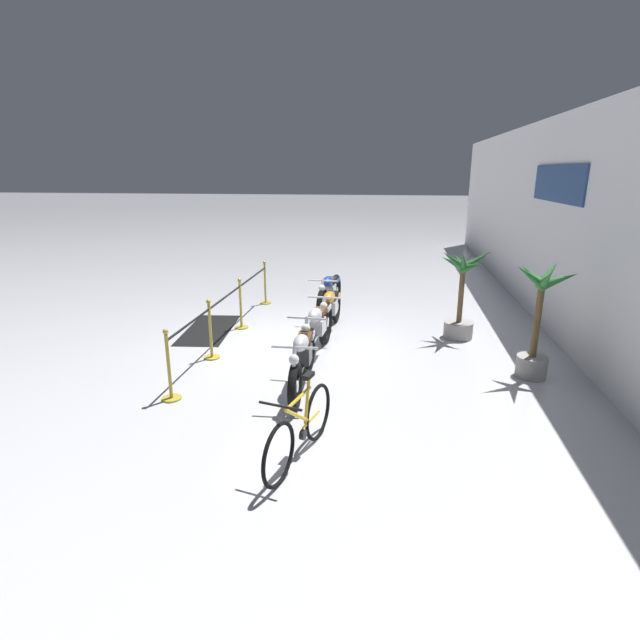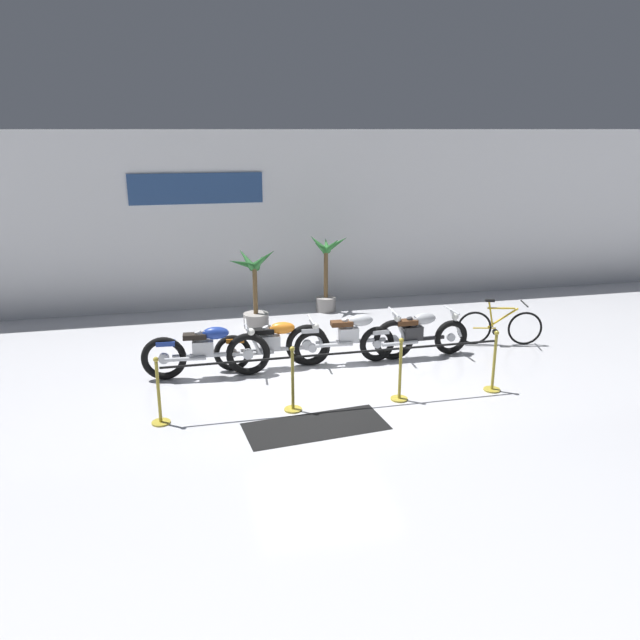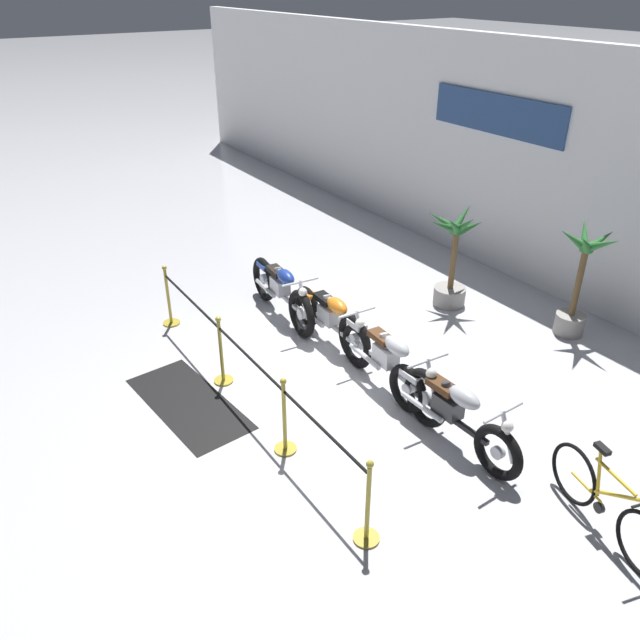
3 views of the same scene
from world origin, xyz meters
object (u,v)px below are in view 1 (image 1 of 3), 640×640
motorcycle_blue_0 (329,294)px  stanchion_far_right (170,376)px  floor_banner (209,329)px  bicycle (300,429)px  motorcycle_silver_2 (317,331)px  potted_palm_left_of_row (461,298)px  stanchion_mid_right (211,338)px  stanchion_far_left (246,292)px  stanchion_mid_left (241,311)px  motorcycle_silver_3 (303,359)px  potted_palm_right_of_row (537,324)px  motorcycle_orange_1 (330,310)px

motorcycle_blue_0 → stanchion_far_right: size_ratio=2.12×
floor_banner → bicycle: bearing=26.0°
motorcycle_silver_2 → potted_palm_left_of_row: 2.96m
motorcycle_silver_2 → stanchion_mid_right: bearing=-80.7°
stanchion_far_left → stanchion_mid_left: bearing=-0.0°
motorcycle_silver_3 → potted_palm_left_of_row: potted_palm_left_of_row is taller
stanchion_mid_right → floor_banner: size_ratio=0.50×
stanchion_mid_left → floor_banner: bearing=-70.6°
floor_banner → motorcycle_blue_0: bearing=116.2°
potted_palm_right_of_row → stanchion_mid_left: bearing=-109.0°
motorcycle_silver_3 → stanchion_mid_left: bearing=-146.7°
potted_palm_right_of_row → motorcycle_orange_1: bearing=-118.1°
motorcycle_silver_2 → stanchion_mid_right: size_ratio=2.32×
stanchion_far_left → stanchion_far_right: (3.84, -0.00, -0.30)m
motorcycle_silver_2 → motorcycle_orange_1: bearing=178.1°
motorcycle_silver_3 → motorcycle_orange_1: bearing=178.5°
bicycle → floor_banner: bicycle is taller
stanchion_far_right → bicycle: bearing=59.3°
floor_banner → stanchion_far_right: bearing=5.5°
motorcycle_silver_2 → bicycle: (3.20, 0.30, -0.11)m
stanchion_mid_right → stanchion_far_left: bearing=180.0°
stanchion_far_left → stanchion_mid_right: (2.19, -0.00, -0.30)m
motorcycle_silver_3 → stanchion_far_left: (-3.15, -1.78, 0.21)m
motorcycle_orange_1 → stanchion_far_left: stanchion_far_left is taller
motorcycle_orange_1 → potted_palm_left_of_row: bearing=90.1°
motorcycle_blue_0 → motorcycle_silver_2: 2.67m
motorcycle_orange_1 → floor_banner: motorcycle_orange_1 is taller
motorcycle_silver_3 → bicycle: bicycle is taller
motorcycle_silver_3 → potted_palm_left_of_row: bearing=136.6°
motorcycle_silver_2 → stanchion_mid_left: bearing=-128.9°
motorcycle_orange_1 → potted_palm_right_of_row: (1.83, 3.42, 0.41)m
motorcycle_blue_0 → motorcycle_silver_2: motorcycle_silver_2 is taller
motorcycle_orange_1 → stanchion_mid_left: size_ratio=2.03×
floor_banner → motorcycle_silver_2: bearing=57.4°
motorcycle_silver_3 → stanchion_mid_right: bearing=-118.3°
motorcycle_blue_0 → bicycle: bearing=4.2°
motorcycle_orange_1 → motorcycle_silver_2: 1.46m
bicycle → potted_palm_right_of_row: 4.28m
motorcycle_blue_0 → motorcycle_orange_1: size_ratio=1.05×
motorcycle_blue_0 → stanchion_far_right: bearing=-20.0°
stanchion_mid_right → stanchion_far_right: bearing=0.0°
motorcycle_silver_3 → bicycle: 1.97m
motorcycle_silver_2 → stanchion_mid_left: 2.32m
motorcycle_orange_1 → motorcycle_silver_3: bearing=-1.5°
bicycle → stanchion_mid_right: stanchion_mid_right is taller
motorcycle_orange_1 → floor_banner: size_ratio=1.02×
stanchion_far_right → potted_palm_left_of_row: bearing=128.1°
stanchion_far_right → motorcycle_orange_1: bearing=151.5°
bicycle → potted_palm_left_of_row: bearing=154.2°
floor_banner → stanchion_mid_right: bearing=16.6°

